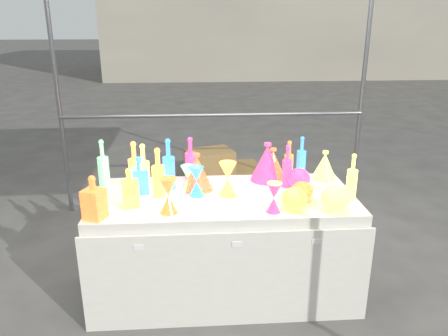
{
  "coord_description": "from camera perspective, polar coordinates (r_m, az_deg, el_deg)",
  "views": [
    {
      "loc": [
        -0.19,
        -2.79,
        1.92
      ],
      "look_at": [
        0.0,
        0.0,
        0.95
      ],
      "focal_mm": 35.0,
      "sensor_mm": 36.0,
      "label": 1
    }
  ],
  "objects": [
    {
      "name": "ground",
      "position": [
        3.39,
        0.0,
        -15.35
      ],
      "size": [
        80.0,
        80.0,
        0.0
      ],
      "primitive_type": "plane",
      "color": "slate",
      "rests_on": "ground"
    },
    {
      "name": "display_table",
      "position": [
        3.19,
        0.01,
        -9.89
      ],
      "size": [
        1.84,
        0.83,
        0.75
      ],
      "color": "white",
      "rests_on": "ground"
    },
    {
      "name": "cardboard_box_closed",
      "position": [
        5.35,
        -1.86,
        0.29
      ],
      "size": [
        0.63,
        0.54,
        0.39
      ],
      "primitive_type": "cube",
      "rotation": [
        0.0,
        0.0,
        0.32
      ],
      "color": "#9C7946",
      "rests_on": "ground"
    },
    {
      "name": "cardboard_box_flat",
      "position": [
        5.77,
        0.99,
        -0.02
      ],
      "size": [
        0.77,
        0.58,
        0.06
      ],
      "primitive_type": "cube",
      "rotation": [
        0.0,
        0.0,
        0.09
      ],
      "color": "#9C7946",
      "rests_on": "ground"
    },
    {
      "name": "bottle_0",
      "position": [
        3.16,
        -11.6,
        0.36
      ],
      "size": [
        0.1,
        0.1,
        0.35
      ],
      "primitive_type": null,
      "rotation": [
        0.0,
        0.0,
        0.06
      ],
      "color": "#E91545",
      "rests_on": "display_table"
    },
    {
      "name": "bottle_1",
      "position": [
        3.11,
        -7.24,
        0.54
      ],
      "size": [
        0.1,
        0.1,
        0.37
      ],
      "primitive_type": null,
      "rotation": [
        0.0,
        0.0,
        -0.12
      ],
      "color": "#1B974A",
      "rests_on": "display_table"
    },
    {
      "name": "bottle_3",
      "position": [
        3.3,
        -4.41,
        1.3
      ],
      "size": [
        0.1,
        0.1,
        0.33
      ],
      "primitive_type": null,
      "rotation": [
        0.0,
        0.0,
        -0.16
      ],
      "color": "#1B42A3",
      "rests_on": "display_table"
    },
    {
      "name": "bottle_4",
      "position": [
        3.08,
        -10.45,
        -0.02
      ],
      "size": [
        0.11,
        0.11,
        0.35
      ],
      "primitive_type": null,
      "rotation": [
        0.0,
        0.0,
        -0.42
      ],
      "color": "#136179",
      "rests_on": "display_table"
    },
    {
      "name": "bottle_5",
      "position": [
        3.22,
        -15.51,
        0.51
      ],
      "size": [
        0.09,
        0.09,
        0.36
      ],
      "primitive_type": null,
      "rotation": [
        0.0,
        0.0,
        0.12
      ],
      "color": "#C026A3",
      "rests_on": "display_table"
    },
    {
      "name": "bottle_6",
      "position": [
        2.99,
        -8.59,
        -0.57
      ],
      "size": [
        0.1,
        0.1,
        0.35
      ],
      "primitive_type": null,
      "rotation": [
        0.0,
        0.0,
        -0.08
      ],
      "color": "#E91545",
      "rests_on": "display_table"
    },
    {
      "name": "decanter_0",
      "position": [
        2.88,
        -12.2,
        -2.47
      ],
      "size": [
        0.13,
        0.13,
        0.26
      ],
      "primitive_type": null,
      "rotation": [
        0.0,
        0.0,
        0.22
      ],
      "color": "#E91545",
      "rests_on": "display_table"
    },
    {
      "name": "decanter_1",
      "position": [
        2.76,
        -16.66,
        -3.68
      ],
      "size": [
        0.15,
        0.15,
        0.28
      ],
      "primitive_type": null,
      "rotation": [
        0.0,
        0.0,
        -0.4
      ],
      "color": "orange",
      "rests_on": "display_table"
    },
    {
      "name": "decanter_2",
      "position": [
        3.08,
        -10.94,
        -0.89
      ],
      "size": [
        0.13,
        0.13,
        0.27
      ],
      "primitive_type": null,
      "rotation": [
        0.0,
        0.0,
        0.19
      ],
      "color": "#1B974A",
      "rests_on": "display_table"
    },
    {
      "name": "hourglass_0",
      "position": [
        2.75,
        -7.27,
        -3.62
      ],
      "size": [
        0.13,
        0.13,
        0.23
      ],
      "primitive_type": null,
      "rotation": [
        0.0,
        0.0,
        -0.12
      ],
      "color": "orange",
      "rests_on": "display_table"
    },
    {
      "name": "hourglass_1",
      "position": [
        2.76,
        6.53,
        -3.92
      ],
      "size": [
        0.1,
        0.1,
        0.19
      ],
      "primitive_type": null,
      "rotation": [
        0.0,
        0.0,
        -0.11
      ],
      "color": "#1B42A3",
      "rests_on": "display_table"
    },
    {
      "name": "hourglass_2",
      "position": [
        2.78,
        6.57,
        -3.78
      ],
      "size": [
        0.11,
        0.11,
        0.19
      ],
      "primitive_type": null,
      "rotation": [
        0.0,
        0.0,
        -0.2
      ],
      "color": "#136179",
      "rests_on": "display_table"
    },
    {
      "name": "hourglass_3",
      "position": [
        3.08,
        -4.77,
        -1.37
      ],
      "size": [
        0.11,
        0.11,
        0.19
      ],
      "primitive_type": null,
      "rotation": [
        0.0,
        0.0,
        -0.18
      ],
      "color": "#C026A3",
      "rests_on": "display_table"
    },
    {
      "name": "hourglass_4",
      "position": [
        2.99,
        0.49,
        -1.45
      ],
      "size": [
        0.13,
        0.13,
        0.24
      ],
      "primitive_type": null,
      "rotation": [
        0.0,
        0.0,
        -0.12
      ],
      "color": "#E91545",
      "rests_on": "display_table"
    },
    {
      "name": "hourglass_5",
      "position": [
        3.0,
        -3.62,
        -1.75
      ],
      "size": [
        0.13,
        0.13,
        0.21
      ],
      "primitive_type": null,
      "rotation": [
        0.0,
        0.0,
        0.34
      ],
      "color": "#1B974A",
      "rests_on": "display_table"
    },
    {
      "name": "globe_0",
      "position": [
        2.82,
        9.15,
        -4.17
      ],
      "size": [
        0.21,
        0.21,
        0.13
      ],
      "primitive_type": null,
      "rotation": [
        0.0,
        0.0,
        -0.32
      ],
      "color": "#E91545",
      "rests_on": "display_table"
    },
    {
      "name": "globe_1",
      "position": [
        2.85,
        14.34,
        -4.03
      ],
      "size": [
        0.21,
        0.21,
        0.15
      ],
      "primitive_type": null,
      "rotation": [
        0.0,
        0.0,
        -0.09
      ],
      "color": "#136179",
      "rests_on": "display_table"
    },
    {
      "name": "globe_2",
      "position": [
        2.97,
        10.17,
        -3.15
      ],
      "size": [
        0.16,
        0.16,
        0.12
      ],
      "primitive_type": null,
      "rotation": [
        0.0,
        0.0,
        0.07
      ],
      "color": "orange",
      "rests_on": "display_table"
    },
    {
      "name": "globe_3",
      "position": [
        3.18,
        9.76,
        -1.5
      ],
      "size": [
        0.22,
        0.22,
        0.13
      ],
      "primitive_type": null,
      "rotation": [
        0.0,
        0.0,
        0.43
      ],
      "color": "#1B42A3",
      "rests_on": "display_table"
    },
    {
      "name": "lampshade_0",
      "position": [
        3.1,
        -3.56,
        -0.48
      ],
      "size": [
        0.3,
        0.3,
        0.27
      ],
      "primitive_type": null,
      "rotation": [
        0.0,
        0.0,
        0.39
      ],
      "color": "gold",
      "rests_on": "display_table"
    },
    {
      "name": "lampshade_1",
      "position": [
        3.3,
        6.37,
        0.51
      ],
      "size": [
        0.25,
        0.25,
        0.25
      ],
      "primitive_type": null,
      "rotation": [
        0.0,
        0.0,
        -0.22
      ],
      "color": "gold",
      "rests_on": "display_table"
    },
    {
      "name": "lampshade_2",
      "position": [
        3.28,
        5.66,
        0.83
      ],
      "size": [
        0.26,
        0.26,
        0.29
      ],
      "primitive_type": null,
      "rotation": [
        0.0,
        0.0,
        0.03
      ],
      "color": "#1B42A3",
      "rests_on": "display_table"
    },
    {
      "name": "lampshade_3",
      "position": [
        3.38,
        13.0,
        0.36
      ],
      "size": [
        0.21,
        0.21,
        0.23
      ],
      "primitive_type": null,
      "rotation": [
        0.0,
        0.0,
        -0.1
      ],
      "color": "#136179",
      "rests_on": "display_table"
    },
    {
      "name": "bottle_8",
      "position": [
        3.4,
        10.08,
        1.51
      ],
      "size": [
        0.09,
        0.09,
        0.32
      ],
      "primitive_type": null,
      "rotation": [
        0.0,
        0.0,
        -0.42
      ],
      "color": "#1B974A",
      "rests_on": "display_table"
    },
    {
      "name": "bottle_9",
      "position": [
        3.32,
        8.46,
        1.03
      ],
      "size": [
        0.07,
        0.07,
        0.3
      ],
      "primitive_type": null,
      "rotation": [
        0.0,
        0.0,
        0.09
      ],
      "color": "orange",
      "rests_on": "display_table"
    },
    {
      "name": "bottle_10",
      "position": [
        3.17,
        8.26,
        0.29
      ],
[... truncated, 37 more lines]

